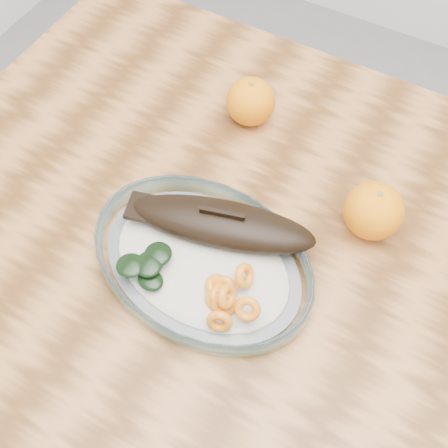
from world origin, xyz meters
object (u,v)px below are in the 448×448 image
at_px(dining_table, 295,297).
at_px(orange_right, 373,211).
at_px(plated_meal, 203,257).
at_px(orange_left, 251,102).

bearing_deg(dining_table, orange_right, 62.19).
height_order(plated_meal, orange_left, plated_meal).
relative_size(dining_table, plated_meal, 1.96).
bearing_deg(orange_left, plated_meal, -75.87).
relative_size(plated_meal, orange_left, 8.05).
bearing_deg(plated_meal, orange_left, 110.06).
bearing_deg(orange_left, dining_table, -47.43).
bearing_deg(orange_right, dining_table, -117.81).
height_order(dining_table, orange_left, orange_left).
relative_size(plated_meal, orange_right, 7.58).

